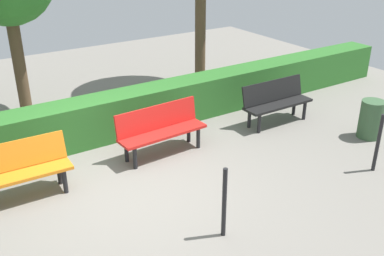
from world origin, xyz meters
name	(u,v)px	position (x,y,z in m)	size (l,w,h in m)	color
ground_plane	(129,187)	(0.00, 0.00, 0.00)	(17.24, 17.24, 0.00)	gray
bench_black	(276,100)	(-3.62, -0.64, 0.48)	(1.53, 0.48, 0.86)	black
bench_red	(161,128)	(-0.99, -0.73, 0.48)	(1.62, 0.52, 0.86)	red
bench_orange	(21,168)	(1.40, -0.63, 0.48)	(1.42, 0.51, 0.86)	orange
hedge_row	(139,110)	(-1.12, -1.83, 0.41)	(13.24, 0.64, 0.83)	#2D6B28
railing_post_near	(378,143)	(-3.63, 1.73, 0.50)	(0.06, 0.06, 1.00)	black
railing_post_mid	(224,203)	(-0.54, 1.73, 0.50)	(0.06, 0.06, 1.00)	black
trash_bin	(371,119)	(-4.64, 0.87, 0.37)	(0.44, 0.44, 0.73)	#385938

